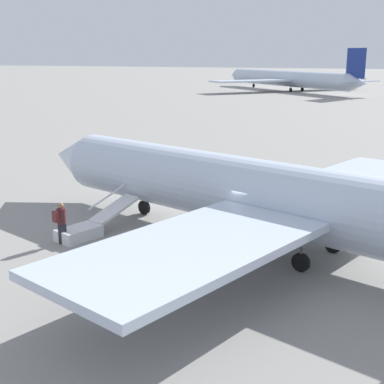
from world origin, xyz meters
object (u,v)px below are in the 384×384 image
at_px(airplane_main, 291,200).
at_px(boarding_stairs, 87,228).
at_px(airplane_far_left, 288,79).
at_px(passenger, 61,220).

distance_m(airplane_main, boarding_stairs, 8.71).
relative_size(airplane_far_left, passenger, 22.65).
xyz_separation_m(airplane_main, passenger, (8.82, 2.60, -1.18)).
xyz_separation_m(airplane_main, boarding_stairs, (8.40, 1.45, -1.80)).
height_order(airplane_main, airplane_far_left, airplane_far_left).
bearing_deg(airplane_far_left, boarding_stairs, 139.69).
xyz_separation_m(airplane_far_left, passenger, (-14.88, 99.36, -1.60)).
relative_size(airplane_far_left, boarding_stairs, 9.53).
relative_size(airplane_main, boarding_stairs, 6.82).
height_order(airplane_main, passenger, airplane_main).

